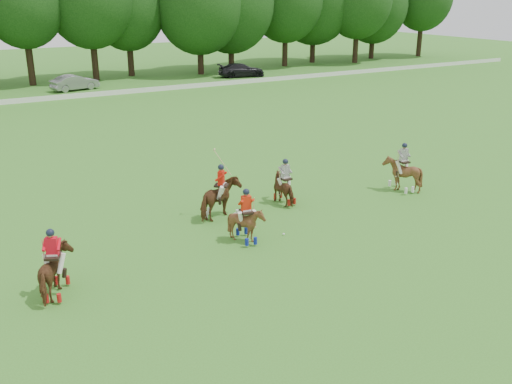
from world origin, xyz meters
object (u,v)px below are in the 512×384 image
polo_red_c (246,223)px  polo_stripe_b (402,174)px  polo_red_a (55,272)px  car_right (241,70)px  polo_ball (284,234)px  car_mid (75,83)px  polo_red_b (222,199)px  polo_stripe_a (285,188)px

polo_red_c → polo_stripe_b: 9.60m
polo_red_a → polo_stripe_b: polo_stripe_b is taller
polo_red_a → polo_stripe_b: (16.76, 2.12, 0.04)m
polo_red_a → polo_stripe_b: size_ratio=0.96×
polo_red_c → car_right: bearing=61.8°
polo_ball → polo_red_a: bearing=-177.4°
polo_red_c → car_mid: bearing=86.1°
polo_red_b → polo_red_c: polo_red_b is taller
car_mid → polo_stripe_b: (6.76, -38.21, 0.12)m
polo_stripe_a → polo_ball: bearing=-123.2°
polo_red_b → polo_stripe_b: (9.24, -1.12, -0.01)m
polo_red_b → polo_red_c: 2.63m
polo_red_a → polo_red_c: polo_red_a is taller
polo_red_a → polo_stripe_a: 11.41m
car_right → polo_stripe_a: bearing=166.4°
car_mid → polo_stripe_b: 38.81m
car_right → polo_red_a: size_ratio=2.27×
polo_ball → polo_stripe_a: bearing=56.8°
polo_red_b → polo_ball: bearing=-64.6°
polo_red_c → polo_ball: (1.59, -0.22, -0.72)m
car_mid → polo_red_a: polo_red_a is taller
polo_stripe_b → polo_red_b: bearing=173.1°
polo_red_b → polo_stripe_a: size_ratio=1.40×
polo_red_a → car_mid: bearing=76.1°
polo_red_a → polo_red_b: 8.19m
polo_stripe_a → polo_stripe_b: 6.05m
polo_red_b → polo_ball: polo_red_b is taller
car_right → polo_red_c: 45.05m
polo_stripe_a → polo_ball: 3.72m
polo_red_a → polo_red_b: bearing=23.3°
car_right → polo_ball: size_ratio=58.05×
polo_red_c → polo_stripe_a: bearing=38.4°
polo_red_b → polo_stripe_b: size_ratio=1.23×
car_right → polo_red_b: size_ratio=1.76×
polo_red_a → polo_stripe_a: polo_red_a is taller
car_mid → car_right: bearing=-103.6°
car_mid → polo_stripe_a: 36.88m
polo_ball → polo_red_b: bearing=115.4°
car_right → polo_red_b: polo_red_b is taller
polo_stripe_a → polo_red_c: bearing=-141.6°
polo_red_b → polo_stripe_b: 9.31m
polo_red_c → polo_red_b: bearing=84.7°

